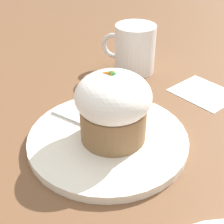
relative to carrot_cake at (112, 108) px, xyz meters
name	(u,v)px	position (x,y,z in m)	size (l,w,h in m)	color
ground_plane	(108,142)	(0.01, 0.00, -0.06)	(4.00, 4.00, 0.00)	brown
dessert_plate	(108,138)	(0.01, 0.00, -0.06)	(0.23, 0.23, 0.01)	white
carrot_cake	(112,108)	(0.00, 0.00, 0.00)	(0.10, 0.10, 0.11)	olive
spoon	(93,126)	(0.04, -0.01, -0.05)	(0.12, 0.04, 0.01)	silver
coffee_cup	(134,49)	(0.05, -0.24, -0.02)	(0.11, 0.08, 0.10)	white
paper_napkin	(204,93)	(-0.10, -0.20, -0.06)	(0.14, 0.13, 0.00)	white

